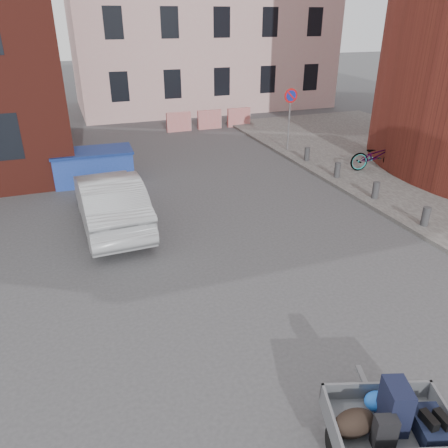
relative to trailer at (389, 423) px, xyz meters
name	(u,v)px	position (x,y,z in m)	size (l,w,h in m)	color
ground	(246,293)	(-0.26, 4.25, -0.61)	(120.00, 120.00, 0.00)	#38383A
no_parking_sign	(290,107)	(5.74, 13.73, 1.41)	(0.60, 0.09, 2.65)	gray
bollards	(376,190)	(5.74, 7.65, -0.21)	(0.22, 9.02, 0.55)	#3A3A3D
barriers	(210,120)	(3.94, 19.25, -0.11)	(4.70, 0.18, 1.00)	red
trailer	(389,423)	(0.00, 0.00, 0.00)	(1.86, 1.97, 1.20)	black
dumpster	(94,166)	(-2.66, 12.78, -0.01)	(2.87, 1.55, 1.18)	#2241A4
silver_car	(110,200)	(-2.54, 8.79, 0.17)	(1.64, 4.71, 1.55)	#9C9FA3
bicycle	(376,156)	(7.63, 10.14, 0.06)	(0.72, 2.07, 1.09)	black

